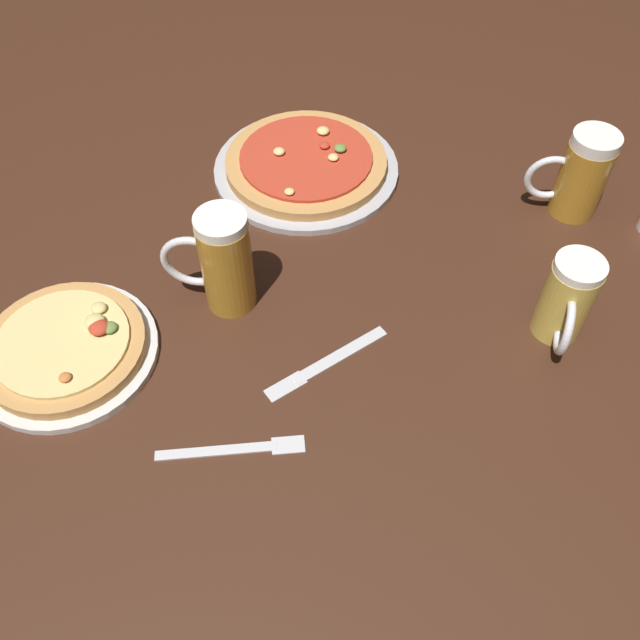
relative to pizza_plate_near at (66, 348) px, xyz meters
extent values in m
cube|color=#3D2114|center=(0.33, 0.16, -0.03)|extent=(2.40, 2.40, 0.03)
cylinder|color=silver|center=(0.00, 0.00, -0.01)|extent=(0.26, 0.26, 0.01)
cylinder|color=tan|center=(0.00, 0.00, 0.00)|extent=(0.23, 0.23, 0.02)
cylinder|color=#DBC67A|center=(0.00, 0.00, 0.02)|extent=(0.19, 0.19, 0.01)
ellipsoid|color=#C67038|center=(0.04, -0.06, 0.02)|extent=(0.02, 0.02, 0.01)
ellipsoid|color=olive|center=(0.06, 0.04, 0.02)|extent=(0.02, 0.02, 0.01)
ellipsoid|color=#B73823|center=(0.04, 0.03, 0.03)|extent=(0.03, 0.03, 0.01)
ellipsoid|color=#DBC67A|center=(0.02, 0.07, 0.02)|extent=(0.02, 0.02, 0.01)
ellipsoid|color=#DBC67A|center=(0.03, 0.04, 0.03)|extent=(0.03, 0.03, 0.01)
cylinder|color=#B2B2B7|center=(0.19, 0.50, -0.01)|extent=(0.34, 0.34, 0.01)
cylinder|color=tan|center=(0.19, 0.50, 0.00)|extent=(0.29, 0.29, 0.02)
cylinder|color=#B73823|center=(0.19, 0.50, 0.02)|extent=(0.24, 0.24, 0.01)
ellipsoid|color=#DBC67A|center=(0.14, 0.49, 0.02)|extent=(0.02, 0.02, 0.01)
ellipsoid|color=olive|center=(0.25, 0.53, 0.02)|extent=(0.02, 0.02, 0.01)
ellipsoid|color=#DBC67A|center=(0.20, 0.57, 0.03)|extent=(0.02, 0.02, 0.01)
ellipsoid|color=#DBC67A|center=(0.24, 0.51, 0.02)|extent=(0.02, 0.02, 0.01)
ellipsoid|color=#B73823|center=(0.22, 0.53, 0.02)|extent=(0.02, 0.02, 0.01)
ellipsoid|color=#DBC67A|center=(0.20, 0.40, 0.02)|extent=(0.02, 0.02, 0.01)
cylinder|color=gold|center=(0.67, 0.28, 0.05)|extent=(0.07, 0.07, 0.13)
cylinder|color=white|center=(0.67, 0.28, 0.12)|extent=(0.07, 0.07, 0.01)
torus|color=silver|center=(0.67, 0.23, 0.05)|extent=(0.02, 0.08, 0.08)
cylinder|color=#B27A23|center=(0.66, 0.55, 0.05)|extent=(0.08, 0.08, 0.13)
cylinder|color=white|center=(0.66, 0.55, 0.13)|extent=(0.08, 0.08, 0.02)
torus|color=silver|center=(0.61, 0.54, 0.05)|extent=(0.09, 0.04, 0.09)
cylinder|color=#B27A23|center=(0.18, 0.17, 0.06)|extent=(0.08, 0.08, 0.16)
cylinder|color=white|center=(0.18, 0.17, 0.15)|extent=(0.08, 0.08, 0.02)
torus|color=silver|center=(0.14, 0.16, 0.06)|extent=(0.10, 0.03, 0.10)
cube|color=silver|center=(0.27, -0.07, -0.01)|extent=(0.15, 0.08, 0.01)
cube|color=silver|center=(0.36, -0.04, -0.01)|extent=(0.05, 0.04, 0.00)
cube|color=silver|center=(0.38, 0.13, -0.01)|extent=(0.11, 0.14, 0.01)
cube|color=silver|center=(0.32, 0.05, -0.01)|extent=(0.05, 0.06, 0.00)
camera|label=1|loc=(0.53, -0.43, 0.80)|focal=38.55mm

